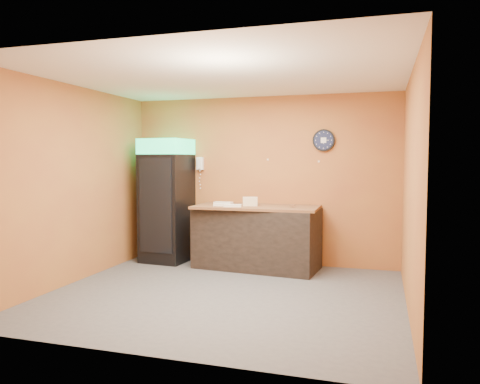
% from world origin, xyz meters
% --- Properties ---
extents(floor, '(4.50, 4.50, 0.00)m').
position_xyz_m(floor, '(0.00, 0.00, 0.00)').
color(floor, '#47474C').
rests_on(floor, ground).
extents(back_wall, '(4.50, 0.02, 2.80)m').
position_xyz_m(back_wall, '(0.00, 2.00, 1.40)').
color(back_wall, '#AC6D30').
rests_on(back_wall, floor).
extents(left_wall, '(0.02, 4.00, 2.80)m').
position_xyz_m(left_wall, '(-2.25, 0.00, 1.40)').
color(left_wall, '#AC6D30').
rests_on(left_wall, floor).
extents(right_wall, '(0.02, 4.00, 2.80)m').
position_xyz_m(right_wall, '(2.25, 0.00, 1.40)').
color(right_wall, '#AC6D30').
rests_on(right_wall, floor).
extents(ceiling, '(4.50, 4.00, 0.02)m').
position_xyz_m(ceiling, '(0.00, 0.00, 2.80)').
color(ceiling, white).
rests_on(ceiling, back_wall).
extents(beverage_cooler, '(0.79, 0.80, 2.10)m').
position_xyz_m(beverage_cooler, '(-1.59, 1.60, 1.03)').
color(beverage_cooler, black).
rests_on(beverage_cooler, floor).
extents(prep_counter, '(2.02, 1.04, 0.97)m').
position_xyz_m(prep_counter, '(0.03, 1.57, 0.49)').
color(prep_counter, black).
rests_on(prep_counter, floor).
extents(wall_clock, '(0.36, 0.06, 0.36)m').
position_xyz_m(wall_clock, '(1.03, 1.97, 2.06)').
color(wall_clock, black).
rests_on(wall_clock, back_wall).
extents(wall_phone, '(0.12, 0.10, 0.22)m').
position_xyz_m(wall_phone, '(-1.10, 1.95, 1.68)').
color(wall_phone, white).
rests_on(wall_phone, back_wall).
extents(butcher_paper, '(1.98, 0.98, 0.04)m').
position_xyz_m(butcher_paper, '(0.03, 1.57, 0.99)').
color(butcher_paper, brown).
rests_on(butcher_paper, prep_counter).
extents(sub_roll_stack, '(0.24, 0.14, 0.15)m').
position_xyz_m(sub_roll_stack, '(-0.06, 1.46, 1.09)').
color(sub_roll_stack, '#F6E3BF').
rests_on(sub_roll_stack, butcher_paper).
extents(wrapped_sandwich_left, '(0.28, 0.14, 0.04)m').
position_xyz_m(wrapped_sandwich_left, '(-0.49, 1.35, 1.03)').
color(wrapped_sandwich_left, white).
rests_on(wrapped_sandwich_left, butcher_paper).
extents(wrapped_sandwich_mid, '(0.29, 0.15, 0.04)m').
position_xyz_m(wrapped_sandwich_mid, '(-0.28, 1.27, 1.03)').
color(wrapped_sandwich_mid, white).
rests_on(wrapped_sandwich_mid, butcher_paper).
extents(wrapped_sandwich_right, '(0.32, 0.15, 0.04)m').
position_xyz_m(wrapped_sandwich_right, '(-0.55, 1.59, 1.04)').
color(wrapped_sandwich_right, white).
rests_on(wrapped_sandwich_right, butcher_paper).
extents(kitchen_tool, '(0.06, 0.06, 0.06)m').
position_xyz_m(kitchen_tool, '(0.00, 1.59, 1.04)').
color(kitchen_tool, silver).
rests_on(kitchen_tool, butcher_paper).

